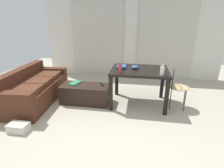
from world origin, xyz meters
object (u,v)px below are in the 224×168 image
object	(u,v)px
coffee_table	(86,94)
bowl	(135,67)
couch	(34,89)
bottle_far	(120,68)
craft_table	(139,74)
tv_remote_primary	(102,84)
shoebox	(18,127)
magazine	(75,83)
bottle_near	(162,71)
wire_chair	(176,84)
book_stack	(122,67)

from	to	relation	value
coffee_table	bowl	world-z (taller)	bowl
couch	bottle_far	xyz separation A→B (m)	(1.92, -0.06, 0.56)
craft_table	bottle_far	size ratio (longest dim) A/B	5.69
bowl	couch	bearing A→B (deg)	-173.01
tv_remote_primary	shoebox	distance (m)	1.74
coffee_table	tv_remote_primary	distance (m)	0.41
tv_remote_primary	magazine	distance (m)	0.60
bottle_near	bowl	bearing A→B (deg)	145.19
wire_chair	tv_remote_primary	size ratio (longest dim) A/B	4.47
couch	shoebox	world-z (taller)	couch
tv_remote_primary	shoebox	world-z (taller)	tv_remote_primary
couch	bottle_near	xyz separation A→B (m)	(2.69, -0.08, 0.56)
couch	craft_table	world-z (taller)	craft_table
couch	tv_remote_primary	world-z (taller)	couch
craft_table	wire_chair	xyz separation A→B (m)	(0.74, -0.03, -0.16)
craft_table	shoebox	xyz separation A→B (m)	(-1.88, -1.36, -0.59)
tv_remote_primary	couch	bearing A→B (deg)	161.87
coffee_table	craft_table	distance (m)	1.23
coffee_table	tv_remote_primary	bearing A→B (deg)	14.35
coffee_table	wire_chair	distance (m)	1.90
wire_chair	coffee_table	bearing A→B (deg)	-176.67
couch	bowl	bearing A→B (deg)	6.99
craft_table	wire_chair	distance (m)	0.76
craft_table	bowl	distance (m)	0.17
bottle_near	magazine	xyz separation A→B (m)	(-1.80, 0.28, -0.44)
tv_remote_primary	shoebox	size ratio (longest dim) A/B	0.56
craft_table	bottle_near	bearing A→B (deg)	-40.06
tv_remote_primary	book_stack	bearing A→B (deg)	-10.77
coffee_table	shoebox	distance (m)	1.44
bowl	book_stack	xyz separation A→B (m)	(-0.28, 0.05, -0.01)
tv_remote_primary	coffee_table	bearing A→B (deg)	168.25
coffee_table	wire_chair	world-z (taller)	wire_chair
bowl	magazine	size ratio (longest dim) A/B	0.52
couch	bottle_near	distance (m)	2.75
coffee_table	craft_table	bearing A→B (deg)	7.16
bottle_near	tv_remote_primary	xyz separation A→B (m)	(-1.20, 0.29, -0.44)
couch	coffee_table	world-z (taller)	couch
couch	book_stack	bearing A→B (deg)	9.58
bottle_near	book_stack	xyz separation A→B (m)	(-0.79, 0.40, -0.06)
bowl	bottle_near	bearing A→B (deg)	-34.81
wire_chair	couch	bearing A→B (deg)	-175.66
bottle_far	book_stack	bearing A→B (deg)	91.95
wire_chair	bottle_near	size ratio (longest dim) A/B	3.78
craft_table	magazine	world-z (taller)	craft_table
couch	bottle_far	bearing A→B (deg)	-1.79
couch	magazine	bearing A→B (deg)	12.61
wire_chair	bottle_near	xyz separation A→B (m)	(-0.33, -0.31, 0.35)
bottle_near	shoebox	bearing A→B (deg)	-155.96
craft_table	shoebox	bearing A→B (deg)	-144.09
couch	wire_chair	xyz separation A→B (m)	(3.02, 0.23, 0.21)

